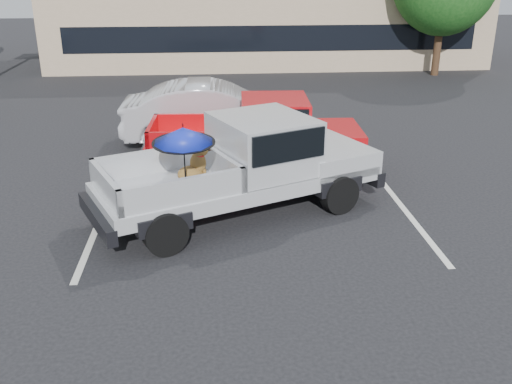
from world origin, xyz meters
TOP-DOWN VIEW (x-y plane):
  - ground at (0.00, 0.00)m, footprint 90.00×90.00m
  - stripe_left at (-3.00, 2.00)m, footprint 0.12×5.00m
  - stripe_right at (3.00, 2.00)m, footprint 0.12×5.00m
  - silver_pickup at (-0.02, 2.12)m, footprint 6.00×4.11m
  - red_pickup at (0.50, 4.48)m, footprint 5.28×2.13m
  - silver_sedan at (-0.68, 6.82)m, footprint 4.99×1.81m

SIDE VIEW (x-z plane):
  - ground at x=0.00m, z-range 0.00..0.00m
  - stripe_left at x=-3.00m, z-range 0.00..0.01m
  - stripe_right at x=3.00m, z-range 0.00..0.01m
  - silver_sedan at x=-0.68m, z-range 0.00..1.64m
  - red_pickup at x=0.50m, z-range 0.08..1.80m
  - silver_pickup at x=-0.02m, z-range 0.02..2.08m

